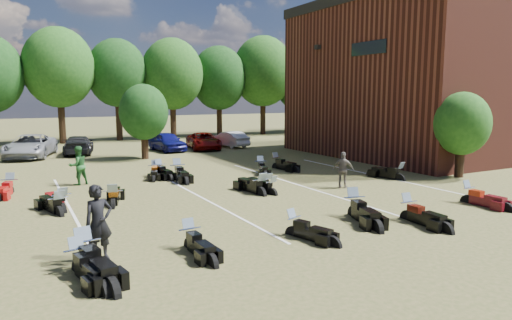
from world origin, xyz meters
TOP-DOWN VIEW (x-y plane):
  - ground at (0.00, 0.00)m, footprint 160.00×160.00m
  - car_2 at (-8.69, 19.87)m, footprint 4.02×6.10m
  - car_3 at (-5.57, 20.13)m, footprint 2.74×4.86m
  - car_4 at (0.61, 19.05)m, footprint 2.19×4.41m
  - car_5 at (5.95, 19.29)m, footprint 2.08×4.08m
  - car_6 at (3.48, 18.79)m, footprint 2.96×4.97m
  - car_7 at (14.16, 20.11)m, footprint 2.77×4.91m
  - person_black at (-7.93, -2.74)m, footprint 0.80×0.62m
  - person_green at (-7.09, 8.08)m, footprint 1.08×0.96m
  - person_grey at (3.44, 1.64)m, footprint 0.95×0.99m
  - motorcycle_0 at (-8.35, -3.20)m, footprint 1.20×2.61m
  - motorcycle_1 at (-5.61, -2.99)m, footprint 0.72×2.07m
  - motorcycle_2 at (-8.54, -3.38)m, footprint 1.10×2.23m
  - motorcycle_3 at (0.58, -2.50)m, footprint 1.49×2.63m
  - motorcycle_4 at (-2.45, -3.34)m, footprint 1.21×2.10m
  - motorcycle_5 at (1.92, -3.70)m, footprint 0.85×2.29m
  - motorcycle_6 at (5.89, -3.02)m, footprint 0.77×2.20m
  - motorcycle_7 at (-8.29, 3.01)m, footprint 1.16×2.35m
  - motorcycle_8 at (-6.54, 2.78)m, footprint 1.31×2.40m
  - motorcycle_9 at (-8.44, 2.51)m, footprint 1.26×2.36m
  - motorcycle_10 at (-0.62, 2.01)m, footprint 0.95×2.47m
  - motorcycle_11 at (-0.17, 1.87)m, footprint 1.20×2.15m
  - motorcycle_12 at (0.06, 2.63)m, footprint 0.88×2.06m
  - motorcycle_13 at (7.08, 1.76)m, footprint 1.16×2.40m
  - motorcycle_15 at (-9.94, 7.41)m, footprint 1.26×2.32m
  - motorcycle_16 at (-3.07, 8.59)m, footprint 0.84×2.26m
  - motorcycle_17 at (-3.29, 8.66)m, footprint 1.27×2.21m
  - motorcycle_18 at (-2.41, 7.58)m, footprint 1.03×2.55m
  - motorcycle_19 at (3.62, 7.85)m, footprint 1.07×2.39m
  - motorcycle_20 at (2.26, 7.31)m, footprint 1.36×2.26m
  - brick_building at (22.00, 9.00)m, footprint 25.40×15.20m
  - tree_line at (-1.00, 29.00)m, footprint 56.00×6.00m
  - young_tree_near_building at (10.50, 1.00)m, footprint 2.80×2.80m
  - young_tree_midfield at (-2.00, 15.50)m, footprint 3.20×3.20m
  - parking_lines at (-3.00, 3.00)m, footprint 20.10×14.00m

SIDE VIEW (x-z plane):
  - ground at x=0.00m, z-range 0.00..0.00m
  - motorcycle_0 at x=-8.35m, z-range -0.70..0.70m
  - motorcycle_1 at x=-5.61m, z-range -0.57..0.57m
  - motorcycle_2 at x=-8.54m, z-range -0.60..0.60m
  - motorcycle_3 at x=0.58m, z-range -0.70..0.70m
  - motorcycle_4 at x=-2.45m, z-range -0.56..0.56m
  - motorcycle_5 at x=1.92m, z-range -0.63..0.63m
  - motorcycle_6 at x=5.89m, z-range -0.61..0.61m
  - motorcycle_7 at x=-8.29m, z-range -0.63..0.63m
  - motorcycle_8 at x=-6.54m, z-range -0.64..0.64m
  - motorcycle_9 at x=-8.44m, z-range -0.63..0.63m
  - motorcycle_10 at x=-0.62m, z-range -0.67..0.67m
  - motorcycle_11 at x=-0.17m, z-range -0.57..0.57m
  - motorcycle_12 at x=0.06m, z-range -0.56..0.56m
  - motorcycle_13 at x=7.08m, z-range -0.64..0.64m
  - motorcycle_15 at x=-9.94m, z-range -0.62..0.62m
  - motorcycle_16 at x=-3.07m, z-range -0.62..0.62m
  - motorcycle_17 at x=-3.29m, z-range -0.59..0.59m
  - motorcycle_18 at x=-2.41m, z-range -0.69..0.69m
  - motorcycle_19 at x=3.62m, z-range -0.64..0.64m
  - motorcycle_20 at x=2.26m, z-range -0.60..0.60m
  - parking_lines at x=-3.00m, z-range 0.00..0.01m
  - car_5 at x=5.95m, z-range 0.00..1.28m
  - car_6 at x=3.48m, z-range 0.00..1.29m
  - car_3 at x=-5.57m, z-range 0.00..1.33m
  - car_7 at x=14.16m, z-range 0.00..1.34m
  - car_4 at x=0.61m, z-range 0.00..1.44m
  - car_2 at x=-8.69m, z-range 0.00..1.56m
  - person_grey at x=3.44m, z-range 0.00..1.65m
  - person_green at x=-7.09m, z-range 0.00..1.83m
  - person_black at x=-7.93m, z-range 0.00..1.96m
  - young_tree_near_building at x=10.50m, z-range 0.67..4.83m
  - young_tree_midfield at x=-2.00m, z-range 0.74..5.44m
  - brick_building at x=22.00m, z-range 0.01..10.71m
  - tree_line at x=-1.00m, z-range 1.42..11.20m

